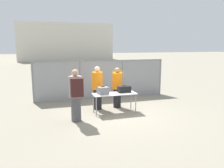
{
  "coord_description": "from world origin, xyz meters",
  "views": [
    {
      "loc": [
        -2.61,
        -7.91,
        2.67
      ],
      "look_at": [
        -0.03,
        0.66,
        1.05
      ],
      "focal_mm": 35.0,
      "sensor_mm": 36.0,
      "label": 1
    }
  ],
  "objects_px": {
    "security_worker_near": "(117,87)",
    "suitcase_black": "(124,89)",
    "inspection_table": "(115,95)",
    "suitcase_grey": "(103,91)",
    "security_worker_far": "(97,87)",
    "utility_trailer": "(127,80)",
    "traveler_hooded": "(76,93)"
  },
  "relations": [
    {
      "from": "suitcase_black",
      "to": "traveler_hooded",
      "type": "bearing_deg",
      "value": -161.76
    },
    {
      "from": "inspection_table",
      "to": "suitcase_black",
      "type": "relative_size",
      "value": 3.24
    },
    {
      "from": "inspection_table",
      "to": "suitcase_grey",
      "type": "relative_size",
      "value": 3.82
    },
    {
      "from": "traveler_hooded",
      "to": "utility_trailer",
      "type": "height_order",
      "value": "traveler_hooded"
    },
    {
      "from": "traveler_hooded",
      "to": "utility_trailer",
      "type": "relative_size",
      "value": 0.51
    },
    {
      "from": "security_worker_near",
      "to": "utility_trailer",
      "type": "relative_size",
      "value": 0.48
    },
    {
      "from": "security_worker_far",
      "to": "utility_trailer",
      "type": "height_order",
      "value": "security_worker_far"
    },
    {
      "from": "security_worker_near",
      "to": "security_worker_far",
      "type": "bearing_deg",
      "value": -14.43
    },
    {
      "from": "security_worker_near",
      "to": "utility_trailer",
      "type": "bearing_deg",
      "value": -132.13
    },
    {
      "from": "security_worker_near",
      "to": "suitcase_grey",
      "type": "bearing_deg",
      "value": 23.88
    },
    {
      "from": "suitcase_grey",
      "to": "traveler_hooded",
      "type": "relative_size",
      "value": 0.24
    },
    {
      "from": "suitcase_black",
      "to": "utility_trailer",
      "type": "relative_size",
      "value": 0.15
    },
    {
      "from": "inspection_table",
      "to": "security_worker_near",
      "type": "distance_m",
      "value": 0.79
    },
    {
      "from": "suitcase_black",
      "to": "utility_trailer",
      "type": "distance_m",
      "value": 5.58
    },
    {
      "from": "security_worker_far",
      "to": "utility_trailer",
      "type": "xyz_separation_m",
      "value": [
        3.06,
        4.55,
        -0.57
      ]
    },
    {
      "from": "inspection_table",
      "to": "utility_trailer",
      "type": "bearing_deg",
      "value": 64.22
    },
    {
      "from": "inspection_table",
      "to": "security_worker_near",
      "type": "xyz_separation_m",
      "value": [
        0.33,
        0.7,
        0.18
      ]
    },
    {
      "from": "traveler_hooded",
      "to": "security_worker_near",
      "type": "distance_m",
      "value": 2.31
    },
    {
      "from": "suitcase_black",
      "to": "utility_trailer",
      "type": "xyz_separation_m",
      "value": [
        2.1,
        5.15,
        -0.55
      ]
    },
    {
      "from": "suitcase_grey",
      "to": "utility_trailer",
      "type": "xyz_separation_m",
      "value": [
        2.99,
        5.21,
        -0.56
      ]
    },
    {
      "from": "security_worker_near",
      "to": "security_worker_far",
      "type": "xyz_separation_m",
      "value": [
        -0.87,
        -0.03,
        0.04
      ]
    },
    {
      "from": "inspection_table",
      "to": "suitcase_grey",
      "type": "height_order",
      "value": "suitcase_grey"
    },
    {
      "from": "inspection_table",
      "to": "suitcase_grey",
      "type": "bearing_deg",
      "value": 178.15
    },
    {
      "from": "suitcase_black",
      "to": "utility_trailer",
      "type": "bearing_deg",
      "value": 67.83
    },
    {
      "from": "security_worker_far",
      "to": "suitcase_grey",
      "type": "bearing_deg",
      "value": 78.17
    },
    {
      "from": "security_worker_near",
      "to": "suitcase_black",
      "type": "bearing_deg",
      "value": 81.96
    },
    {
      "from": "security_worker_far",
      "to": "traveler_hooded",
      "type": "bearing_deg",
      "value": 32.9
    },
    {
      "from": "inspection_table",
      "to": "suitcase_grey",
      "type": "distance_m",
      "value": 0.52
    },
    {
      "from": "security_worker_far",
      "to": "security_worker_near",
      "type": "bearing_deg",
      "value": 164.65
    },
    {
      "from": "inspection_table",
      "to": "suitcase_grey",
      "type": "xyz_separation_m",
      "value": [
        -0.47,
        0.02,
        0.21
      ]
    },
    {
      "from": "inspection_table",
      "to": "security_worker_far",
      "type": "xyz_separation_m",
      "value": [
        -0.53,
        0.67,
        0.22
      ]
    },
    {
      "from": "suitcase_grey",
      "to": "security_worker_far",
      "type": "xyz_separation_m",
      "value": [
        -0.06,
        0.65,
        0.01
      ]
    }
  ]
}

